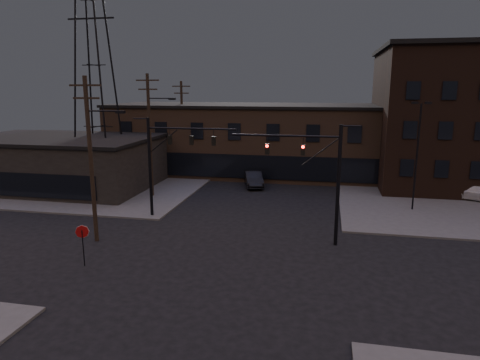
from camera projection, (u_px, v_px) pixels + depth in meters
name	position (u px, v px, depth m)	size (l,w,h in m)	color
ground	(225.00, 263.00, 25.47)	(140.00, 140.00, 0.00)	black
sidewalk_nw	(89.00, 175.00, 50.84)	(30.00, 30.00, 0.15)	#474744
building_row	(279.00, 141.00, 51.43)	(40.00, 12.00, 8.00)	brown
building_left	(73.00, 164.00, 44.19)	(16.00, 12.00, 5.00)	black
traffic_signal_near	(321.00, 172.00, 27.68)	(7.12, 0.24, 8.00)	black
traffic_signal_far	(165.00, 156.00, 33.39)	(7.12, 0.24, 8.00)	black
stop_sign	(82.00, 236.00, 24.75)	(0.72, 0.33, 2.48)	black
utility_pole_near	(91.00, 156.00, 27.99)	(3.70, 0.28, 11.00)	black
utility_pole_mid	(150.00, 133.00, 39.62)	(3.70, 0.28, 11.50)	black
utility_pole_far	(182.00, 125.00, 51.39)	(2.20, 0.28, 11.00)	black
transmission_tower	(94.00, 65.00, 43.58)	(7.00, 7.00, 25.00)	black
lot_light_a	(418.00, 146.00, 35.16)	(1.50, 0.28, 9.14)	black
lot_light_b	(477.00, 141.00, 38.77)	(1.50, 0.28, 9.14)	black
parked_car_lot_a	(444.00, 189.00, 40.31)	(1.73, 4.29, 1.46)	black
parked_car_lot_b	(476.00, 192.00, 39.15)	(1.99, 4.91, 1.42)	silver
car_crossing	(253.00, 179.00, 45.14)	(1.70, 4.87, 1.61)	black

